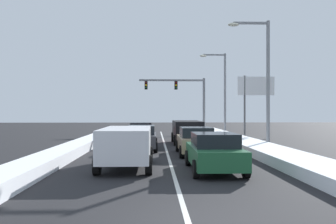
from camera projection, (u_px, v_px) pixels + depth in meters
ground_plane at (167, 152)px, 21.00m from camera, size 120.00×120.00×0.00m
lane_stripe_between_right_lane_and_center_lane at (165, 147)px, 24.39m from camera, size 0.14×37.35×0.01m
snow_bank_right_shoulder at (244, 143)px, 24.58m from camera, size 2.12×37.35×0.47m
snow_bank_left_shoulder at (86, 143)px, 24.20m from camera, size 1.40×37.35×0.52m
sedan_green_right_lane_nearest at (214, 152)px, 14.34m from camera, size 2.00×4.50×1.51m
sedan_tan_right_lane_second at (196, 141)px, 19.86m from camera, size 2.00×4.50×1.51m
suv_black_right_lane_third at (187, 130)px, 26.91m from camera, size 2.16×4.90×1.67m
suv_white_center_lane_nearest at (126, 144)px, 15.16m from camera, size 2.16×4.90×1.67m
sedan_charcoal_center_lane_second at (141, 138)px, 22.34m from camera, size 2.00×4.50×1.51m
sedan_red_center_lane_third at (141, 132)px, 28.78m from camera, size 2.00×4.50×1.51m
traffic_light_gantry at (184, 93)px, 41.44m from camera, size 7.54×0.47×6.20m
street_lamp_right_near at (262, 72)px, 22.91m from camera, size 2.66×0.36×8.08m
street_lamp_right_mid at (221, 86)px, 36.48m from camera, size 2.66×0.36×8.22m
roadside_sign_right at (256, 93)px, 31.60m from camera, size 3.20×0.16×5.50m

